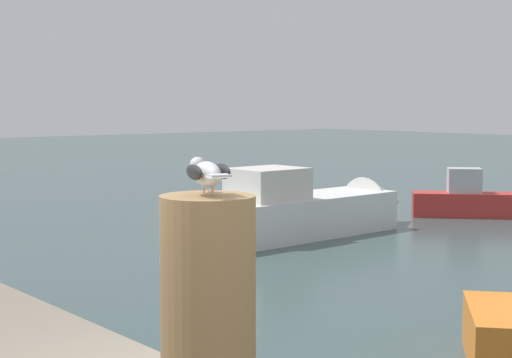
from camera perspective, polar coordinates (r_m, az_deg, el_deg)
name	(u,v)px	position (r m, az deg, el deg)	size (l,w,h in m)	color
mooring_post	(208,312)	(3.24, -3.44, -9.49)	(0.38, 0.38, 0.94)	brown
seagull	(207,173)	(3.15, -3.53, 0.45)	(0.38, 0.20, 0.14)	tan
boat_red	(493,202)	(20.29, 16.58, -1.56)	(3.40, 3.20, 1.21)	#B72D28
boat_white	(316,210)	(17.02, 4.31, -2.20)	(1.59, 5.87, 1.68)	silver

